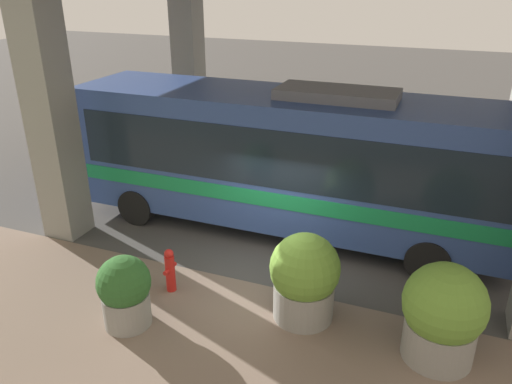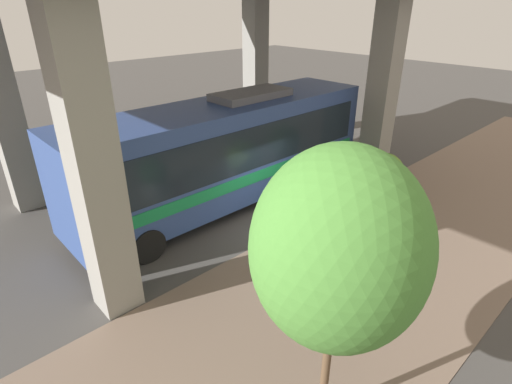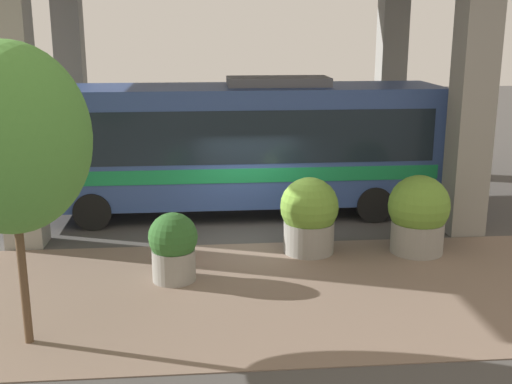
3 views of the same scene
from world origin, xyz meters
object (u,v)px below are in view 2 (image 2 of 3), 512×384
(planter_front, at_px, (303,263))
(street_tree_near, at_px, (339,249))
(fire_hydrant, at_px, (272,247))
(bus, at_px, (227,148))
(planter_middle, at_px, (382,179))
(planter_back, at_px, (332,199))

(planter_front, relative_size, street_tree_near, 0.29)
(fire_hydrant, bearing_deg, bus, -21.79)
(planter_front, bearing_deg, fire_hydrant, -9.77)
(fire_hydrant, xyz_separation_m, planter_middle, (-0.06, -5.46, 0.43))
(fire_hydrant, bearing_deg, planter_back, -86.35)
(planter_front, xyz_separation_m, street_tree_near, (-2.55, 2.38, 2.77))
(bus, xyz_separation_m, planter_back, (-3.47, -1.45, -1.18))
(bus, distance_m, planter_back, 3.94)
(planter_middle, xyz_separation_m, street_tree_near, (-3.77, 8.06, 2.59))
(planter_middle, relative_size, planter_back, 1.03)
(bus, relative_size, street_tree_near, 2.22)
(bus, xyz_separation_m, street_tree_near, (-7.49, 4.06, 1.44))
(planter_middle, bearing_deg, planter_back, 84.49)
(bus, distance_m, street_tree_near, 8.64)
(planter_back, relative_size, street_tree_near, 0.36)
(bus, bearing_deg, planter_middle, -132.93)
(bus, relative_size, planter_back, 6.14)
(bus, height_order, planter_front, bus)
(fire_hydrant, height_order, planter_back, planter_back)
(bus, bearing_deg, street_tree_near, 151.53)
(planter_middle, height_order, planter_back, planter_middle)
(planter_middle, height_order, street_tree_near, street_tree_near)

